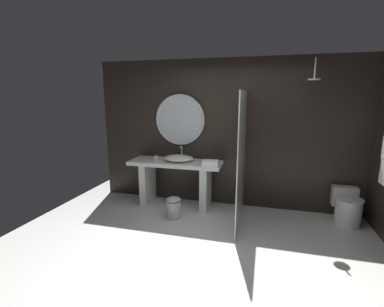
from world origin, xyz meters
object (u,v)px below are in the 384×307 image
at_px(tumbler_cup, 156,158).
at_px(round_wall_mirror, 180,120).
at_px(vessel_sink, 178,158).
at_px(folded_hand_towel, 210,163).
at_px(tissue_box, 212,161).
at_px(rain_shower_head, 314,77).
at_px(toilet, 347,208).
at_px(waste_bin, 174,207).

height_order(tumbler_cup, round_wall_mirror, round_wall_mirror).
relative_size(vessel_sink, folded_hand_towel, 2.09).
height_order(tissue_box, rain_shower_head, rain_shower_head).
xyz_separation_m(vessel_sink, round_wall_mirror, (-0.05, 0.25, 0.66)).
relative_size(vessel_sink, tumbler_cup, 6.25).
height_order(round_wall_mirror, toilet, round_wall_mirror).
relative_size(tumbler_cup, folded_hand_towel, 0.33).
xyz_separation_m(tumbler_cup, folded_hand_towel, (1.02, -0.13, 0.00)).
relative_size(vessel_sink, rain_shower_head, 1.70).
relative_size(vessel_sink, waste_bin, 1.52).
bearing_deg(toilet, folded_hand_towel, -175.20).
relative_size(tissue_box, folded_hand_towel, 0.59).
bearing_deg(waste_bin, tissue_box, 44.28).
bearing_deg(folded_hand_towel, round_wall_mirror, 145.29).
xyz_separation_m(tumbler_cup, toilet, (3.16, 0.05, -0.61)).
bearing_deg(round_wall_mirror, tumbler_cup, -137.28).
bearing_deg(rain_shower_head, tumbler_cup, 179.63).
bearing_deg(waste_bin, round_wall_mirror, 99.37).
distance_m(tumbler_cup, folded_hand_towel, 1.03).
bearing_deg(tumbler_cup, toilet, 0.86).
height_order(tissue_box, folded_hand_towel, folded_hand_towel).
bearing_deg(waste_bin, tumbler_cup, 136.09).
distance_m(rain_shower_head, folded_hand_towel, 2.02).
bearing_deg(folded_hand_towel, waste_bin, -147.84).
distance_m(vessel_sink, toilet, 2.82).
bearing_deg(waste_bin, toilet, 10.89).
height_order(rain_shower_head, folded_hand_towel, rain_shower_head).
bearing_deg(toilet, waste_bin, -169.11).
xyz_separation_m(vessel_sink, tumbler_cup, (-0.40, -0.07, -0.01)).
bearing_deg(vessel_sink, tissue_box, -1.83).
xyz_separation_m(vessel_sink, tissue_box, (0.62, -0.02, -0.02)).
height_order(vessel_sink, round_wall_mirror, round_wall_mirror).
height_order(waste_bin, folded_hand_towel, folded_hand_towel).
bearing_deg(tumbler_cup, rain_shower_head, -0.37).
distance_m(tumbler_cup, round_wall_mirror, 0.82).
distance_m(tumbler_cup, tissue_box, 1.02).
bearing_deg(toilet, tumbler_cup, -179.14).
distance_m(vessel_sink, tumbler_cup, 0.41).
xyz_separation_m(round_wall_mirror, rain_shower_head, (2.16, -0.34, 0.69)).
xyz_separation_m(tumbler_cup, rain_shower_head, (2.51, -0.02, 1.36)).
height_order(vessel_sink, rain_shower_head, rain_shower_head).
relative_size(rain_shower_head, waste_bin, 0.89).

